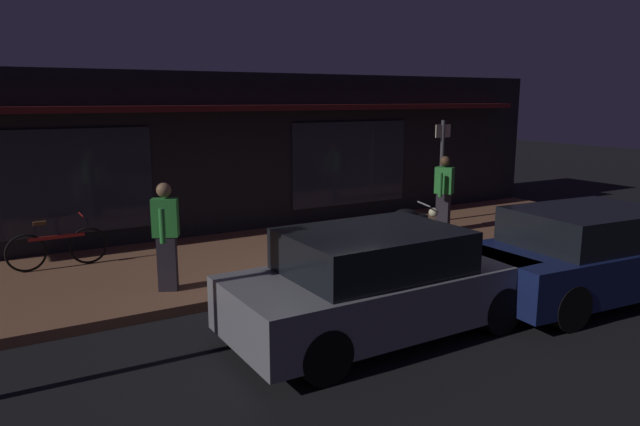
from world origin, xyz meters
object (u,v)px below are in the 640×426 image
object	(u,v)px
parked_car_far	(590,254)
motorcycle	(399,229)
person_bystander	(444,192)
parked_car_near	(379,283)
bicycle_parked	(58,248)
person_photographer	(166,234)
sign_post	(442,165)

from	to	relation	value
parked_car_far	motorcycle	bearing A→B (deg)	112.68
person_bystander	parked_car_near	distance (m)	5.74
motorcycle	person_bystander	xyz separation A→B (m)	(2.07, 1.08, 0.38)
bicycle_parked	person_photographer	size ratio (longest dim) A/B	0.99
person_bystander	motorcycle	bearing A→B (deg)	-152.45
motorcycle	sign_post	distance (m)	3.47
person_bystander	parked_car_far	distance (m)	4.24
bicycle_parked	parked_car_far	distance (m)	8.78
bicycle_parked	motorcycle	bearing A→B (deg)	-22.40
person_bystander	sign_post	world-z (taller)	sign_post
sign_post	bicycle_parked	bearing A→B (deg)	177.34
person_photographer	parked_car_near	distance (m)	3.40
motorcycle	person_photographer	xyz separation A→B (m)	(-4.33, 0.17, 0.38)
person_photographer	parked_car_near	world-z (taller)	person_photographer
person_photographer	parked_car_near	xyz separation A→B (m)	(1.98, -2.74, -0.32)
person_photographer	sign_post	world-z (taller)	sign_post
motorcycle	sign_post	bearing A→B (deg)	35.12
bicycle_parked	parked_car_near	distance (m)	5.91
parked_car_near	parked_car_far	distance (m)	3.67
parked_car_near	bicycle_parked	bearing A→B (deg)	123.87
motorcycle	parked_car_far	world-z (taller)	parked_car_far
bicycle_parked	parked_car_far	bearing A→B (deg)	-37.94
person_photographer	parked_car_far	distance (m)	6.49
bicycle_parked	person_bystander	size ratio (longest dim) A/B	0.99
bicycle_parked	person_bystander	xyz separation A→B (m)	(7.71, -1.25, 0.52)
sign_post	parked_car_far	size ratio (longest dim) A/B	0.57
parked_car_far	bicycle_parked	bearing A→B (deg)	142.06
bicycle_parked	person_photographer	world-z (taller)	person_photographer
person_photographer	person_bystander	size ratio (longest dim) A/B	1.00
person_bystander	parked_car_near	xyz separation A→B (m)	(-4.42, -3.66, -0.32)
person_photographer	motorcycle	bearing A→B (deg)	-2.20
bicycle_parked	person_bystander	bearing A→B (deg)	-9.18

